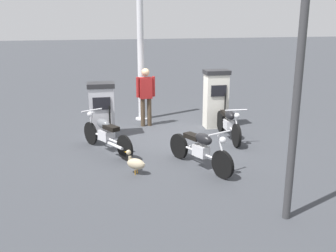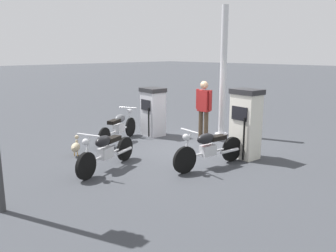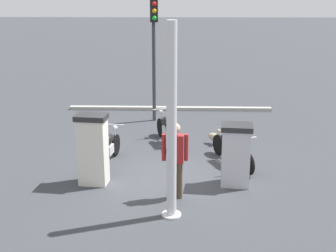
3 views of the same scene
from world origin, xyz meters
name	(u,v)px [view 1 (image 1 of 3)]	position (x,y,z in m)	size (l,w,h in m)	color
ground_plane	(167,137)	(0.00, 0.00, 0.00)	(120.00, 120.00, 0.00)	#383A3F
fuel_pump_near	(102,110)	(-0.58, -1.66, 0.75)	(0.67, 0.77, 1.48)	silver
fuel_pump_far	(216,99)	(-0.58, 1.66, 0.86)	(0.62, 0.76, 1.69)	silver
motorcycle_near_pump	(105,133)	(0.67, -1.75, 0.47)	(1.94, 0.96, 0.93)	black
motorcycle_far_pump	(229,123)	(0.62, 1.50, 0.45)	(2.01, 0.65, 0.93)	black
motorcycle_extra	(200,148)	(2.35, 0.01, 0.44)	(1.92, 0.82, 0.92)	black
attendant_person	(146,93)	(-1.33, -0.26, 1.00)	(0.24, 0.57, 1.72)	#473828
wandering_duck	(136,163)	(2.29, -1.38, 0.24)	(0.43, 0.43, 0.50)	tan
roadside_traffic_light	(298,40)	(4.70, 0.51, 2.76)	(0.39, 0.27, 4.08)	#38383A
canopy_support_pole	(141,60)	(-2.15, -0.20, 1.88)	(0.40, 0.40, 3.90)	silver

